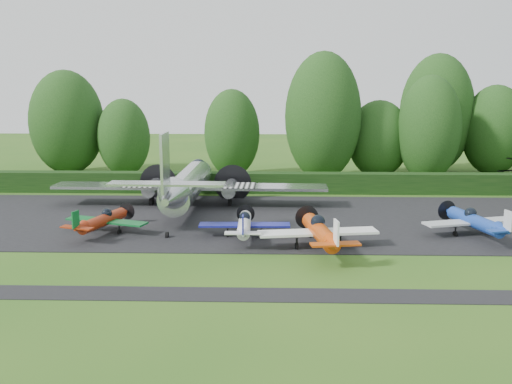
{
  "coord_description": "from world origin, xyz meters",
  "views": [
    {
      "loc": [
        0.24,
        -34.16,
        11.21
      ],
      "look_at": [
        -0.96,
        8.94,
        2.5
      ],
      "focal_mm": 40.0,
      "sensor_mm": 36.0,
      "label": 1
    }
  ],
  "objects_px": {
    "light_plane_white": "(244,224)",
    "light_plane_orange": "(320,231)",
    "transport_plane": "(187,185)",
    "light_plane_blue": "(475,221)",
    "light_plane_red": "(103,220)"
  },
  "relations": [
    {
      "from": "light_plane_white",
      "to": "light_plane_blue",
      "type": "height_order",
      "value": "light_plane_blue"
    },
    {
      "from": "light_plane_white",
      "to": "light_plane_red",
      "type": "bearing_deg",
      "value": 175.96
    },
    {
      "from": "light_plane_orange",
      "to": "light_plane_blue",
      "type": "bearing_deg",
      "value": 26.62
    },
    {
      "from": "light_plane_orange",
      "to": "light_plane_blue",
      "type": "xyz_separation_m",
      "value": [
        11.31,
        3.59,
        -0.13
      ]
    },
    {
      "from": "light_plane_blue",
      "to": "transport_plane",
      "type": "bearing_deg",
      "value": 175.45
    },
    {
      "from": "light_plane_red",
      "to": "light_plane_orange",
      "type": "height_order",
      "value": "light_plane_orange"
    },
    {
      "from": "transport_plane",
      "to": "light_plane_white",
      "type": "bearing_deg",
      "value": -60.0
    },
    {
      "from": "transport_plane",
      "to": "light_plane_white",
      "type": "xyz_separation_m",
      "value": [
        5.32,
        -8.79,
        -1.12
      ]
    },
    {
      "from": "transport_plane",
      "to": "light_plane_red",
      "type": "distance_m",
      "value": 9.39
    },
    {
      "from": "transport_plane",
      "to": "light_plane_white",
      "type": "relative_size",
      "value": 3.55
    },
    {
      "from": "light_plane_white",
      "to": "light_plane_orange",
      "type": "relative_size",
      "value": 0.81
    },
    {
      "from": "light_plane_blue",
      "to": "light_plane_white",
      "type": "bearing_deg",
      "value": -161.42
    },
    {
      "from": "transport_plane",
      "to": "light_plane_blue",
      "type": "xyz_separation_m",
      "value": [
        21.73,
        -7.86,
        -1.01
      ]
    },
    {
      "from": "transport_plane",
      "to": "light_plane_blue",
      "type": "relative_size",
      "value": 3.22
    },
    {
      "from": "light_plane_red",
      "to": "light_plane_orange",
      "type": "bearing_deg",
      "value": -31.03
    }
  ]
}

